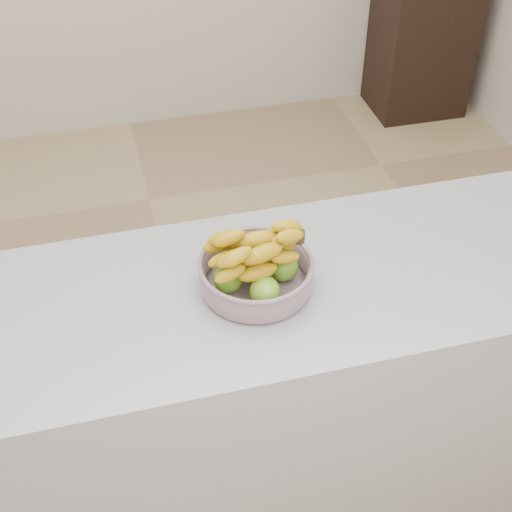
{
  "coord_description": "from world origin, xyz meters",
  "views": [
    {
      "loc": [
        -0.21,
        -1.68,
        2.1
      ],
      "look_at": [
        0.11,
        -0.44,
        1.0
      ],
      "focal_mm": 50.0,
      "sensor_mm": 36.0,
      "label": 1
    }
  ],
  "objects": [
    {
      "name": "fruit_bowl",
      "position": [
        0.11,
        -0.44,
        0.96
      ],
      "size": [
        0.28,
        0.28,
        0.17
      ],
      "rotation": [
        0.0,
        0.0,
        0.05
      ],
      "color": "#8E9DAB",
      "rests_on": "counter"
    },
    {
      "name": "counter",
      "position": [
        0.0,
        -0.44,
        0.45
      ],
      "size": [
        2.0,
        0.6,
        0.9
      ],
      "primitive_type": "cube",
      "color": "gray",
      "rests_on": "ground"
    },
    {
      "name": "cabinet",
      "position": [
        1.65,
        1.78,
        0.45
      ],
      "size": [
        0.5,
        0.4,
        0.9
      ],
      "primitive_type": "cube",
      "rotation": [
        0.0,
        0.0,
        -0.01
      ],
      "color": "black",
      "rests_on": "ground"
    },
    {
      "name": "ground",
      "position": [
        0.0,
        0.0,
        0.0
      ],
      "size": [
        4.0,
        4.0,
        0.0
      ],
      "primitive_type": "plane",
      "color": "tan",
      "rests_on": "ground"
    }
  ]
}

